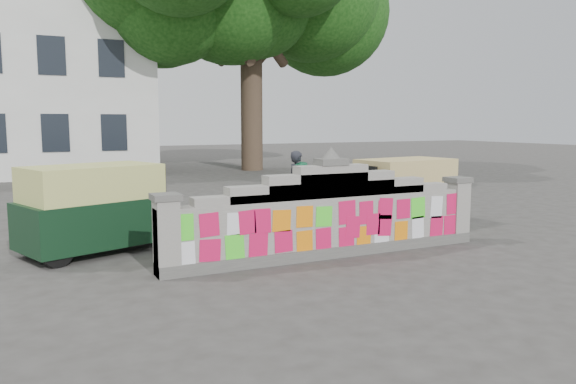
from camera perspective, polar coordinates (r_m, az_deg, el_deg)
name	(u,v)px	position (r m, az deg, el deg)	size (l,w,h in m)	color
ground	(330,256)	(10.40, 4.31, -6.52)	(100.00, 100.00, 0.00)	#383533
parapet_wall	(331,216)	(10.25, 4.37, -2.45)	(6.48, 0.44, 2.01)	#4C4C49
cyclist_bike	(297,207)	(13.24, 0.93, -1.56)	(0.60, 1.73, 0.91)	black
cyclist_rider	(297,194)	(13.20, 0.93, -0.21)	(0.56, 0.37, 1.54)	#21232A
pedestrian	(303,195)	(13.07, 1.50, -0.29)	(0.75, 0.58, 1.53)	#258A5A
rickshaw_left	(97,207)	(11.16, -18.85, -1.47)	(3.07, 2.16, 1.65)	black
rickshaw_right	(403,191)	(13.70, 11.59, 0.13)	(2.91, 1.62, 1.58)	black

